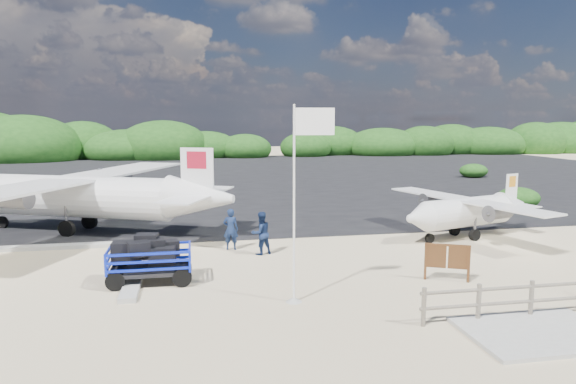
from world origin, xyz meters
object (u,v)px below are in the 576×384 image
baggage_cart (151,283)px  signboard (446,281)px  flagpole (294,302)px  crew_a (231,229)px  aircraft_small (132,175)px  crew_b (261,233)px  aircraft_large (413,182)px

baggage_cart → signboard: size_ratio=1.84×
flagpole → baggage_cart: bearing=148.8°
flagpole → signboard: size_ratio=3.70×
baggage_cart → crew_a: 4.78m
aircraft_small → crew_a: bearing=86.7°
flagpole → crew_b: flagpole is taller
flagpole → aircraft_small: size_ratio=0.78×
signboard → aircraft_large: bearing=92.5°
crew_b → aircraft_large: bearing=-148.4°
flagpole → signboard: bearing=10.6°
crew_a → flagpole: bearing=112.8°
signboard → aircraft_large: size_ratio=0.09×
baggage_cart → aircraft_small: 33.17m
crew_b → signboard: bearing=120.2°
baggage_cart → flagpole: flagpole is taller
crew_b → aircraft_small: crew_b is taller
baggage_cart → aircraft_small: bearing=97.1°
crew_b → aircraft_small: bearing=-96.2°
aircraft_small → baggage_cart: bearing=80.4°
baggage_cart → crew_a: crew_a is taller
aircraft_large → signboard: bearing=91.2°
flagpole → crew_b: 5.38m
baggage_cart → signboard: baggage_cart is taller
crew_a → aircraft_large: bearing=-119.5°
crew_a → signboard: bearing=151.9°
baggage_cart → flagpole: bearing=-31.2°
flagpole → crew_b: (-0.22, 5.31, 0.83)m
crew_b → flagpole: bearing=71.3°
aircraft_large → crew_b: bearing=76.0°
signboard → aircraft_small: aircraft_small is taller
baggage_cart → signboard: (9.31, -1.53, 0.00)m
crew_a → aircraft_large: 25.25m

